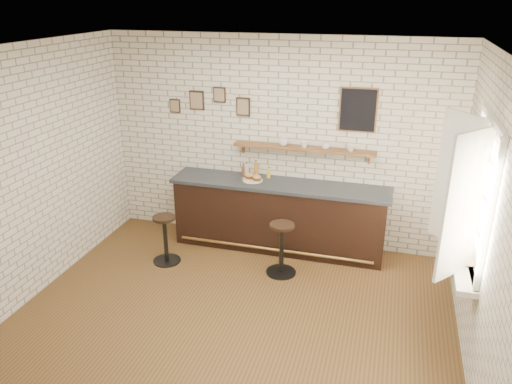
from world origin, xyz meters
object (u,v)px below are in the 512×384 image
at_px(bar_stool_left, 165,238).
at_px(shelf_cup_d, 351,148).
at_px(sandwich_plate, 253,180).
at_px(bar_stool_right, 282,247).
at_px(ciabatta_sandwich, 253,177).
at_px(bitters_bottle_amber, 256,170).
at_px(bitters_bottle_white, 247,170).
at_px(shelf_cup_c, 326,146).
at_px(condiment_bottle_yellow, 269,173).
at_px(book_upper, 461,259).
at_px(bar_counter, 279,216).
at_px(shelf_cup_b, 304,144).
at_px(book_lower, 460,259).
at_px(bitters_bottle_brown, 243,171).
at_px(shelf_cup_a, 283,142).

relative_size(bar_stool_left, shelf_cup_d, 6.86).
distance_m(sandwich_plate, bar_stool_right, 1.11).
xyz_separation_m(ciabatta_sandwich, bitters_bottle_amber, (-0.01, 0.17, 0.05)).
height_order(bitters_bottle_white, shelf_cup_c, shelf_cup_c).
height_order(condiment_bottle_yellow, book_upper, condiment_bottle_yellow).
bearing_deg(shelf_cup_c, ciabatta_sandwich, 88.43).
bearing_deg(condiment_bottle_yellow, bar_counter, -39.00).
bearing_deg(bar_stool_right, shelf_cup_b, 84.33).
relative_size(bitters_bottle_white, book_lower, 0.85).
distance_m(ciabatta_sandwich, shelf_cup_d, 1.42).
xyz_separation_m(shelf_cup_b, shelf_cup_d, (0.64, 0.00, 0.00)).
bearing_deg(bitters_bottle_brown, bar_stool_right, -47.75).
distance_m(bar_counter, bar_stool_left, 1.64).
bearing_deg(book_lower, bar_stool_right, 130.21).
relative_size(bitters_bottle_white, shelf_cup_b, 2.18).
distance_m(sandwich_plate, book_upper, 3.05).
xyz_separation_m(ciabatta_sandwich, bitters_bottle_brown, (-0.20, 0.17, 0.02)).
bearing_deg(bar_stool_left, sandwich_plate, 39.50).
xyz_separation_m(sandwich_plate, bitters_bottle_white, (-0.14, 0.17, 0.08)).
bearing_deg(bitters_bottle_amber, shelf_cup_a, 5.61).
bearing_deg(bar_stool_left, bar_stool_right, 4.81).
distance_m(shelf_cup_d, book_lower, 2.21).
xyz_separation_m(bitters_bottle_brown, bar_stool_right, (0.79, -0.87, -0.70)).
xyz_separation_m(sandwich_plate, shelf_cup_c, (0.99, 0.21, 0.53)).
bearing_deg(shelf_cup_a, shelf_cup_b, -19.87).
bearing_deg(ciabatta_sandwich, bar_stool_right, -49.95).
bearing_deg(ciabatta_sandwich, shelf_cup_c, 11.93).
bearing_deg(shelf_cup_a, book_upper, -56.65).
bearing_deg(sandwich_plate, bitters_bottle_white, 129.68).
distance_m(bar_stool_right, shelf_cup_a, 1.49).
bearing_deg(book_lower, shelf_cup_d, 99.14).
height_order(ciabatta_sandwich, bitters_bottle_brown, bitters_bottle_brown).
distance_m(bar_stool_right, shelf_cup_b, 1.47).
relative_size(bitters_bottle_white, shelf_cup_d, 2.02).
bearing_deg(condiment_bottle_yellow, shelf_cup_a, 10.86).
distance_m(shelf_cup_c, book_lower, 2.43).
distance_m(sandwich_plate, bitters_bottle_brown, 0.26).
relative_size(bar_stool_right, shelf_cup_b, 7.78).
distance_m(bar_counter, shelf_cup_c, 1.21).
bearing_deg(book_lower, shelf_cup_b, 110.27).
bearing_deg(sandwich_plate, ciabatta_sandwich, 0.00).
height_order(condiment_bottle_yellow, bar_stool_right, condiment_bottle_yellow).
xyz_separation_m(shelf_cup_b, book_lower, (1.97, -1.66, -0.60)).
distance_m(bitters_bottle_white, shelf_cup_b, 0.94).
xyz_separation_m(bitters_bottle_amber, shelf_cup_a, (0.39, 0.04, 0.44)).
height_order(bitters_bottle_brown, shelf_cup_a, shelf_cup_a).
xyz_separation_m(bitters_bottle_amber, book_lower, (2.66, -1.62, -0.17)).
bearing_deg(ciabatta_sandwich, bitters_bottle_brown, 139.96).
bearing_deg(bar_counter, bitters_bottle_white, 162.97).
relative_size(bar_counter, condiment_bottle_yellow, 18.48).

